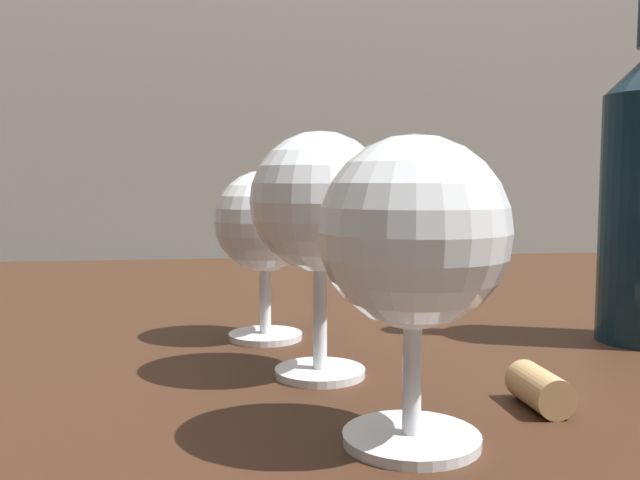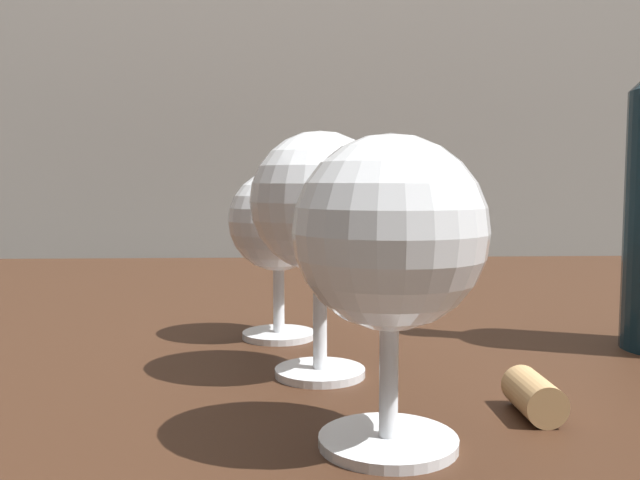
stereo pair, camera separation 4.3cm
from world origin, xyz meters
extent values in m
cube|color=#382114|center=(0.00, 0.00, 0.75)|extent=(1.19, 0.91, 0.03)
cylinder|color=white|center=(0.04, -0.34, 0.77)|extent=(0.07, 0.07, 0.00)
cylinder|color=white|center=(0.04, -0.34, 0.81)|extent=(0.01, 0.01, 0.07)
sphere|color=white|center=(0.04, -0.34, 0.87)|extent=(0.09, 0.09, 0.09)
ellipsoid|color=pink|center=(0.04, -0.34, 0.87)|extent=(0.08, 0.08, 0.03)
cylinder|color=white|center=(0.01, -0.22, 0.77)|extent=(0.06, 0.06, 0.00)
cylinder|color=white|center=(0.01, -0.22, 0.81)|extent=(0.01, 0.01, 0.08)
sphere|color=white|center=(0.01, -0.22, 0.88)|extent=(0.09, 0.09, 0.09)
ellipsoid|color=#470A16|center=(0.01, -0.22, 0.88)|extent=(0.08, 0.08, 0.03)
cylinder|color=white|center=(-0.02, -0.12, 0.77)|extent=(0.06, 0.06, 0.00)
cylinder|color=white|center=(-0.02, -0.12, 0.81)|extent=(0.01, 0.01, 0.06)
sphere|color=white|center=(-0.02, -0.12, 0.86)|extent=(0.08, 0.08, 0.08)
ellipsoid|color=maroon|center=(-0.02, -0.12, 0.86)|extent=(0.07, 0.07, 0.03)
cylinder|color=tan|center=(0.12, -0.30, 0.78)|extent=(0.02, 0.04, 0.02)
camera|label=1|loc=(-0.05, -0.64, 0.89)|focal=38.04mm
camera|label=2|loc=(-0.01, -0.65, 0.89)|focal=38.04mm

